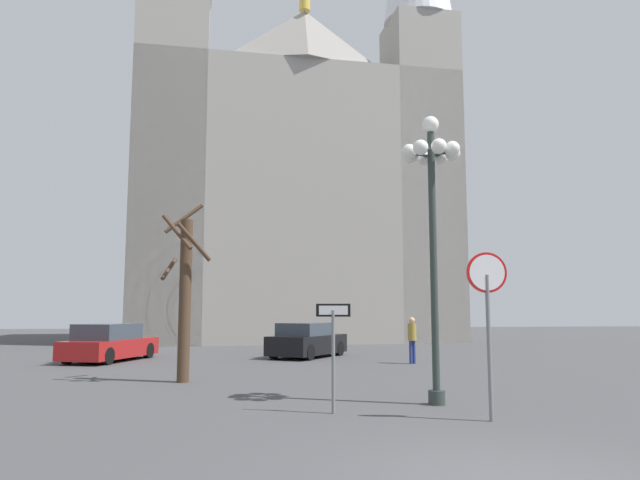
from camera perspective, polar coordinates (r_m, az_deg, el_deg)
The scene contains 8 objects.
cathedral at distance 40.74m, azimuth -2.68°, elevation 6.22°, with size 21.08×14.93×37.92m.
stop_sign at distance 11.34m, azimuth 16.04°, elevation -5.86°, with size 0.76×0.11×3.08m.
one_way_arrow_sign at distance 11.72m, azimuth 1.31°, elevation -9.88°, with size 0.67×0.24×2.13m.
street_lamp at distance 13.25m, azimuth 10.88°, elevation 4.23°, with size 1.35×1.35×6.35m.
bare_tree at distance 17.10m, azimuth -13.08°, elevation -4.99°, with size 1.44×1.46×5.19m.
parked_car_near_black at distance 25.40m, azimuth -1.27°, elevation -9.81°, with size 3.88×4.41×1.46m.
parked_car_far_red at distance 24.96m, azimuth -19.83°, elevation -9.47°, with size 3.26×4.93×1.47m.
pedestrian_walking at distance 22.63m, azimuth 8.97°, elevation -9.18°, with size 0.32×0.32×1.73m.
Camera 1 is at (-3.28, -6.72, 2.01)m, focal length 32.80 mm.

